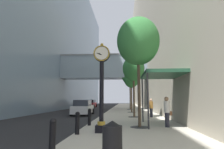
# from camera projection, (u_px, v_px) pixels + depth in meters

# --- Properties ---
(ground_plane) EXTENTS (110.00, 110.00, 0.00)m
(ground_plane) POSITION_uv_depth(u_px,v_px,m) (110.00, 110.00, 29.34)
(ground_plane) COLOR #262628
(ground_plane) RESTS_ON ground
(sidewalk_right) EXTENTS (6.05, 80.00, 0.14)m
(sidewalk_right) POSITION_uv_depth(u_px,v_px,m) (128.00, 109.00, 32.11)
(sidewalk_right) COLOR beige
(sidewalk_right) RESTS_ON ground
(building_block_left) EXTENTS (23.48, 80.00, 31.67)m
(building_block_left) POSITION_uv_depth(u_px,v_px,m) (47.00, 26.00, 35.29)
(building_block_left) COLOR #758EA8
(building_block_left) RESTS_ON ground
(building_block_right) EXTENTS (9.00, 80.00, 35.29)m
(building_block_right) POSITION_uv_depth(u_px,v_px,m) (168.00, 13.00, 33.96)
(building_block_right) COLOR #A89E89
(building_block_right) RESTS_ON ground
(street_clock) EXTENTS (0.84, 0.55, 4.53)m
(street_clock) POSITION_uv_depth(u_px,v_px,m) (102.00, 82.00, 9.31)
(street_clock) COLOR black
(street_clock) RESTS_ON sidewalk_right
(bollard_nearest) EXTENTS (0.21, 0.21, 1.03)m
(bollard_nearest) POSITION_uv_depth(u_px,v_px,m) (53.00, 134.00, 5.63)
(bollard_nearest) COLOR black
(bollard_nearest) RESTS_ON sidewalk_right
(bollard_second) EXTENTS (0.21, 0.21, 1.03)m
(bollard_second) POSITION_uv_depth(u_px,v_px,m) (77.00, 122.00, 8.54)
(bollard_second) COLOR black
(bollard_second) RESTS_ON sidewalk_right
(bollard_third) EXTENTS (0.21, 0.21, 1.03)m
(bollard_third) POSITION_uv_depth(u_px,v_px,m) (89.00, 117.00, 11.46)
(bollard_third) COLOR black
(bollard_third) RESTS_ON sidewalk_right
(street_tree_near) EXTENTS (2.61, 2.61, 6.68)m
(street_tree_near) POSITION_uv_depth(u_px,v_px,m) (138.00, 42.00, 11.29)
(street_tree_near) COLOR #333335
(street_tree_near) RESTS_ON sidewalk_right
(street_tree_mid_near) EXTENTS (2.06, 2.06, 5.72)m
(street_tree_mid_near) POSITION_uv_depth(u_px,v_px,m) (133.00, 69.00, 17.42)
(street_tree_mid_near) COLOR #333335
(street_tree_mid_near) RESTS_ON sidewalk_right
(street_tree_mid_far) EXTENTS (1.86, 1.86, 5.22)m
(street_tree_mid_far) POSITION_uv_depth(u_px,v_px,m) (131.00, 80.00, 23.58)
(street_tree_mid_far) COLOR #333335
(street_tree_mid_far) RESTS_ON sidewalk_right
(street_tree_far) EXTENTS (2.70, 2.70, 7.08)m
(street_tree_far) POSITION_uv_depth(u_px,v_px,m) (130.00, 75.00, 29.99)
(street_tree_far) COLOR #333335
(street_tree_far) RESTS_ON sidewalk_right
(trash_bin) EXTENTS (0.53, 0.53, 1.05)m
(trash_bin) POSITION_uv_depth(u_px,v_px,m) (112.00, 141.00, 4.75)
(trash_bin) COLOR black
(trash_bin) RESTS_ON sidewalk_right
(pedestrian_walking) EXTENTS (0.45, 0.34, 1.76)m
(pedestrian_walking) POSITION_uv_depth(u_px,v_px,m) (167.00, 111.00, 10.79)
(pedestrian_walking) COLOR #23232D
(pedestrian_walking) RESTS_ON sidewalk_right
(pedestrian_by_clock) EXTENTS (0.47, 0.47, 1.68)m
(pedestrian_by_clock) POSITION_uv_depth(u_px,v_px,m) (151.00, 107.00, 16.72)
(pedestrian_by_clock) COLOR #23232D
(pedestrian_by_clock) RESTS_ON sidewalk_right
(storefront_awning) EXTENTS (2.40, 3.60, 3.30)m
(storefront_awning) POSITION_uv_depth(u_px,v_px,m) (161.00, 76.00, 11.87)
(storefront_awning) COLOR #235138
(storefront_awning) RESTS_ON sidewalk_right
(car_white_near) EXTENTS (2.17, 4.57, 1.68)m
(car_white_near) POSITION_uv_depth(u_px,v_px,m) (83.00, 108.00, 20.73)
(car_white_near) COLOR silver
(car_white_near) RESTS_ON ground
(car_red_mid) EXTENTS (2.09, 4.17, 1.69)m
(car_red_mid) POSITION_uv_depth(u_px,v_px,m) (91.00, 104.00, 40.05)
(car_red_mid) COLOR #AD191E
(car_red_mid) RESTS_ON ground
(car_blue_far) EXTENTS (2.12, 4.44, 1.68)m
(car_blue_far) POSITION_uv_depth(u_px,v_px,m) (83.00, 106.00, 26.40)
(car_blue_far) COLOR navy
(car_blue_far) RESTS_ON ground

